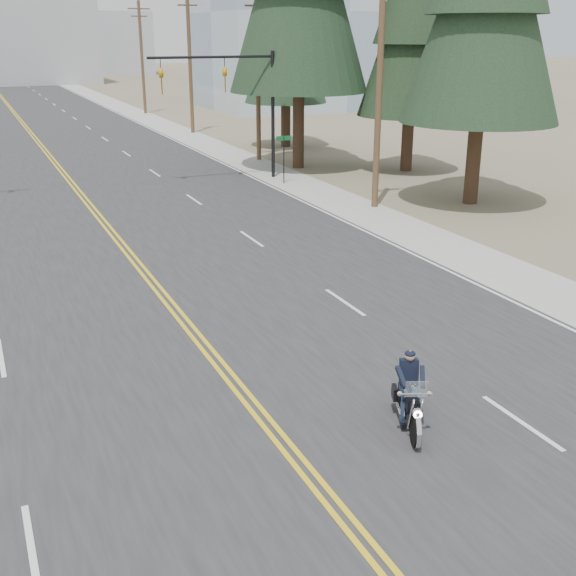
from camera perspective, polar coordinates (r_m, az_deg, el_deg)
The scene contains 15 objects.
road at distance 76.98m, azimuth -20.48°, elevation 12.41°, with size 20.00×200.00×0.01m, color #303033.
sidewalk_right at distance 78.58m, azimuth -11.92°, elevation 13.32°, with size 3.00×200.00×0.01m, color #A5A5A0.
traffic_mast_right at distance 41.01m, azimuth -3.92°, elevation 15.31°, with size 7.10×0.26×7.00m.
street_sign at distance 40.19m, azimuth -0.33°, elevation 10.77°, with size 0.90×0.06×2.62m.
utility_pole_b at distance 34.32m, azimuth 7.25°, elevation 16.15°, with size 2.20×0.30×11.50m.
utility_pole_c at distance 47.81m, azimuth -2.40°, elevation 16.88°, with size 2.20×0.30×11.00m.
utility_pole_d at distance 61.99m, azimuth -7.77°, elevation 17.55°, with size 2.20×0.30×11.50m.
utility_pole_e at distance 78.44m, azimuth -11.47°, elevation 17.54°, with size 2.20×0.30×11.00m.
glass_building at distance 84.96m, azimuth 2.13°, elevation 20.89°, with size 24.00×16.00×20.00m, color #9EB5CC.
haze_bldg_b at distance 132.06m, azimuth -19.19°, elevation 18.08°, with size 18.00×14.00×14.00m, color #ADB2B7.
haze_bldg_c at distance 124.84m, azimuth -2.90°, elevation 19.97°, with size 16.00×12.00×18.00m, color #B7BCC6.
haze_bldg_e at distance 159.29m, azimuth -13.72°, elevation 18.28°, with size 14.00×14.00×12.00m, color #B7BCC6.
motorcyclist at distance 15.41m, azimuth 9.65°, elevation -8.13°, with size 0.90×2.11×1.65m, color black, non-canonical shape.
conifer_mid at distance 44.42m, azimuth 9.98°, elevation 21.21°, with size 6.17×6.17×16.44m.
conifer_far at distance 53.77m, azimuth -0.19°, elevation 20.75°, with size 5.91×5.91×15.84m.
Camera 1 is at (-5.08, -6.41, 7.89)m, focal length 45.00 mm.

